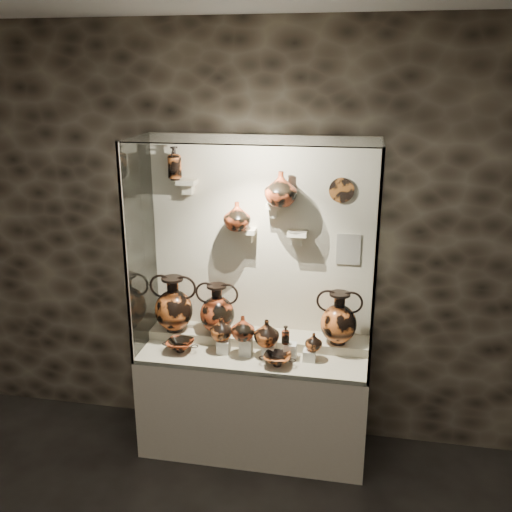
{
  "coord_description": "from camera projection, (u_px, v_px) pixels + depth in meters",
  "views": [
    {
      "loc": [
        0.73,
        -1.59,
        2.81
      ],
      "look_at": [
        0.01,
        2.2,
        1.58
      ],
      "focal_mm": 40.0,
      "sensor_mm": 36.0,
      "label": 1
    }
  ],
  "objects": [
    {
      "name": "wall_back",
      "position": [
        262.0,
        241.0,
        4.33
      ],
      "size": [
        5.0,
        0.02,
        3.2
      ],
      "primitive_type": "cube",
      "color": "black",
      "rests_on": "ground"
    },
    {
      "name": "plinth",
      "position": [
        254.0,
        402.0,
        4.39
      ],
      "size": [
        1.7,
        0.6,
        0.8
      ],
      "primitive_type": "cube",
      "color": "beige",
      "rests_on": "floor"
    },
    {
      "name": "front_tier",
      "position": [
        254.0,
        354.0,
        4.27
      ],
      "size": [
        1.68,
        0.58,
        0.03
      ],
      "primitive_type": "cube",
      "color": "#B9AB8F",
      "rests_on": "plinth"
    },
    {
      "name": "rear_tier",
      "position": [
        258.0,
        339.0,
        4.42
      ],
      "size": [
        1.7,
        0.25,
        0.1
      ],
      "primitive_type": "cube",
      "color": "#B9AB8F",
      "rests_on": "plinth"
    },
    {
      "name": "back_panel",
      "position": [
        262.0,
        242.0,
        4.32
      ],
      "size": [
        1.7,
        0.03,
        1.6
      ],
      "primitive_type": "cube",
      "color": "beige",
      "rests_on": "plinth"
    },
    {
      "name": "glass_front",
      "position": [
        245.0,
        267.0,
        3.75
      ],
      "size": [
        1.7,
        0.01,
        1.6
      ],
      "primitive_type": "cube",
      "color": "white",
      "rests_on": "plinth"
    },
    {
      "name": "glass_left",
      "position": [
        141.0,
        247.0,
        4.18
      ],
      "size": [
        0.01,
        0.6,
        1.6
      ],
      "primitive_type": "cube",
      "color": "white",
      "rests_on": "plinth"
    },
    {
      "name": "glass_right",
      "position": [
        376.0,
        261.0,
        3.88
      ],
      "size": [
        0.01,
        0.6,
        1.6
      ],
      "primitive_type": "cube",
      "color": "white",
      "rests_on": "plinth"
    },
    {
      "name": "glass_top",
      "position": [
        254.0,
        140.0,
        3.78
      ],
      "size": [
        1.7,
        0.6,
        0.01
      ],
      "primitive_type": "cube",
      "color": "white",
      "rests_on": "back_panel"
    },
    {
      "name": "frame_post_left",
      "position": [
        126.0,
        259.0,
        3.91
      ],
      "size": [
        0.02,
        0.02,
        1.6
      ],
      "primitive_type": "cube",
      "color": "gray",
      "rests_on": "plinth"
    },
    {
      "name": "frame_post_right",
      "position": [
        375.0,
        275.0,
        3.61
      ],
      "size": [
        0.02,
        0.02,
        1.6
      ],
      "primitive_type": "cube",
      "color": "gray",
      "rests_on": "plinth"
    },
    {
      "name": "pedestal_a",
      "position": [
        224.0,
        346.0,
        4.24
      ],
      "size": [
        0.09,
        0.09,
        0.1
      ],
      "primitive_type": "cube",
      "color": "silver",
      "rests_on": "front_tier"
    },
    {
      "name": "pedestal_b",
      "position": [
        246.0,
        346.0,
        4.2
      ],
      "size": [
        0.09,
        0.09,
        0.13
      ],
      "primitive_type": "cube",
      "color": "silver",
      "rests_on": "front_tier"
    },
    {
      "name": "pedestal_c",
      "position": [
        269.0,
        351.0,
        4.18
      ],
      "size": [
        0.09,
        0.09,
        0.09
      ],
      "primitive_type": "cube",
      "color": "silver",
      "rests_on": "front_tier"
    },
    {
      "name": "pedestal_d",
      "position": [
        290.0,
        351.0,
        4.15
      ],
      "size": [
        0.09,
        0.09,
        0.12
      ],
      "primitive_type": "cube",
      "color": "silver",
      "rests_on": "front_tier"
    },
    {
      "name": "pedestal_e",
      "position": [
        309.0,
        355.0,
        4.13
      ],
      "size": [
        0.09,
        0.09,
        0.08
      ],
      "primitive_type": "cube",
      "color": "silver",
      "rests_on": "front_tier"
    },
    {
      "name": "bracket_ul",
      "position": [
        187.0,
        182.0,
        4.21
      ],
      "size": [
        0.14,
        0.12,
        0.04
      ],
      "primitive_type": "cube",
      "color": "beige",
      "rests_on": "back_panel"
    },
    {
      "name": "bracket_ca",
      "position": [
        247.0,
        231.0,
        4.24
      ],
      "size": [
        0.14,
        0.12,
        0.04
      ],
      "primitive_type": "cube",
      "color": "beige",
      "rests_on": "back_panel"
    },
    {
      "name": "bracket_cb",
      "position": [
        273.0,
        206.0,
        4.14
      ],
      "size": [
        0.1,
        0.12,
        0.04
      ],
      "primitive_type": "cube",
      "color": "beige",
      "rests_on": "back_panel"
    },
    {
      "name": "bracket_cc",
      "position": [
        297.0,
        233.0,
        4.17
      ],
      "size": [
        0.14,
        0.12,
        0.04
      ],
      "primitive_type": "cube",
      "color": "beige",
      "rests_on": "back_panel"
    },
    {
      "name": "amphora_left",
      "position": [
        174.0,
        304.0,
        4.4
      ],
      "size": [
        0.45,
        0.45,
        0.44
      ],
      "primitive_type": null,
      "rotation": [
        0.0,
        0.0,
        0.35
      ],
      "color": "#C45D25",
      "rests_on": "rear_tier"
    },
    {
      "name": "amphora_mid",
      "position": [
        217.0,
        309.0,
        4.36
      ],
      "size": [
        0.42,
        0.42,
        0.4
      ],
      "primitive_type": null,
      "rotation": [
        0.0,
        0.0,
        0.41
      ],
      "color": "#A93F1D",
      "rests_on": "rear_tier"
    },
    {
      "name": "amphora_right",
      "position": [
        339.0,
        318.0,
        4.19
      ],
      "size": [
        0.41,
        0.41,
        0.4
      ],
      "primitive_type": null,
      "rotation": [
        0.0,
        0.0,
        -0.32
      ],
      "color": "#C45D25",
      "rests_on": "rear_tier"
    },
    {
      "name": "jug_a",
      "position": [
        221.0,
        328.0,
        4.22
      ],
      "size": [
        0.2,
        0.2,
        0.17
      ],
      "primitive_type": "imported",
      "rotation": [
        0.0,
        0.0,
        0.26
      ],
      "color": "#C45D25",
      "rests_on": "pedestal_a"
    },
    {
      "name": "jug_b",
      "position": [
        243.0,
        328.0,
        4.15
      ],
      "size": [
        0.18,
        0.18,
        0.18
      ],
      "primitive_type": "imported",
      "rotation": [
        0.0,
        0.0,
        0.05
      ],
      "color": "#A93F1D",
      "rests_on": "pedestal_b"
    },
    {
      "name": "jug_c",
      "position": [
        267.0,
        332.0,
        4.15
      ],
      "size": [
        0.25,
        0.25,
        0.2
      ],
      "primitive_type": "imported",
      "rotation": [
        0.0,
        0.0,
        0.43
      ],
      "color": "#C45D25",
      "rests_on": "pedestal_c"
    },
    {
      "name": "jug_e",
      "position": [
        314.0,
        341.0,
        4.1
      ],
      "size": [
        0.14,
        0.14,
        0.13
      ],
      "primitive_type": "imported",
      "rotation": [
        0.0,
        0.0,
        0.13
      ],
      "color": "#C45D25",
      "rests_on": "pedestal_e"
    },
    {
      "name": "lekythos_small",
      "position": [
        286.0,
        334.0,
        4.1
      ],
      "size": [
        0.09,
        0.09,
        0.16
      ],
      "primitive_type": null,
      "rotation": [
        0.0,
        0.0,
        0.29
      ],
      "color": "#A93F1D",
      "rests_on": "pedestal_d"
    },
    {
      "name": "kylix_left",
      "position": [
        180.0,
        345.0,
        4.26
      ],
      "size": [
        0.31,
        0.28,
        0.11
      ],
      "primitive_type": null,
      "rotation": [
        0.0,
        0.0,
        -0.27
      ],
      "color": "#A93F1D",
      "rests_on": "front_tier"
    },
    {
      "name": "kylix_right",
      "position": [
        277.0,
        359.0,
        4.05
      ],
      "size": [
        0.3,
        0.28,
        0.1
      ],
      "primitive_type": null,
      "rotation": [
        0.0,
        0.0,
        0.28
      ],
      "color": "#C45D25",
      "rests_on": "front_tier"
    },
    {
      "name": "lekythos_tall",
      "position": [
        175.0,
        161.0,
        4.16
      ],
      "size": [
        0.12,
        0.12,
        0.28
      ],
      "primitive_type": null,
      "rotation": [
        0.0,
        0.0,
        0.1
      ],
      "color": "#C45D25",
      "rests_on": "bracket_ul"
    },
    {
      "name": "ovoid_vase_a",
      "position": [
        237.0,
        216.0,
        4.17
      ],
      "size": [
        0.23,
        0.23,
        0.21
      ],
      "primitive_type": "imported",
      "rotation": [
        0.0,
        0.0,
        0.16
      ],
      "color": "#A93F1D",
      "rests_on": "bracket_ca"
    },
    {
      "name": "ovoid_vase_b",
      "position": [
        281.0,
        189.0,
        4.03
      ],
      "size": [
        0.28,
        0.28,
        0.25
      ],
      "primitive_type": "imported",
      "rotation": [
        0.0,
        0.0,
        -0.21
      ],
      "color": "#A93F1D",
      "rests_on": "bracket_cb"
    },
    {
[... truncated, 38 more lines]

